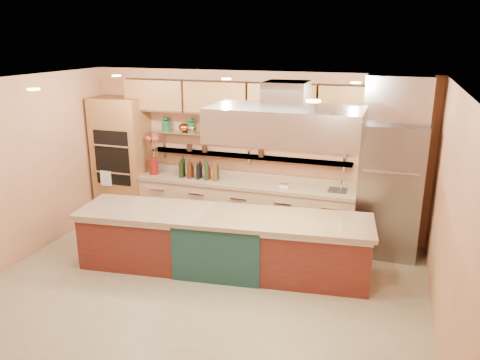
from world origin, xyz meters
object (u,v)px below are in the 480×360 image
(kitchen_scale, at_px, (284,185))
(green_canister, at_px, (207,128))
(copper_kettle, at_px, (184,127))
(island, at_px, (223,242))
(flower_vase, at_px, (154,166))
(refrigerator, at_px, (389,190))

(kitchen_scale, bearing_deg, green_canister, 175.43)
(copper_kettle, bearing_deg, green_canister, 0.00)
(island, height_order, flower_vase, flower_vase)
(flower_vase, relative_size, copper_kettle, 1.57)
(island, distance_m, copper_kettle, 2.48)
(kitchen_scale, bearing_deg, copper_kettle, 177.39)
(refrigerator, relative_size, flower_vase, 6.99)
(kitchen_scale, distance_m, copper_kettle, 2.10)
(island, xyz_separation_m, green_canister, (-0.88, 1.60, 1.37))
(refrigerator, height_order, green_canister, refrigerator)
(refrigerator, bearing_deg, green_canister, 175.82)
(copper_kettle, xyz_separation_m, green_canister, (0.45, 0.00, 0.01))
(flower_vase, height_order, kitchen_scale, flower_vase)
(island, bearing_deg, green_canister, 111.93)
(kitchen_scale, xyz_separation_m, green_canister, (-1.47, 0.22, 0.83))
(refrigerator, xyz_separation_m, green_canister, (-3.15, 0.23, 0.75))
(flower_vase, xyz_separation_m, kitchen_scale, (2.45, 0.00, -0.11))
(flower_vase, bearing_deg, green_canister, 12.65)
(kitchen_scale, height_order, green_canister, green_canister)
(refrigerator, distance_m, green_canister, 3.24)
(kitchen_scale, distance_m, green_canister, 1.71)
(copper_kettle, bearing_deg, kitchen_scale, -6.55)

